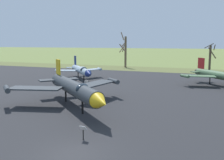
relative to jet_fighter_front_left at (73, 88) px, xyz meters
name	(u,v)px	position (x,y,z in m)	size (l,w,h in m)	color
ground_plane	(72,155)	(5.80, -10.16, -2.22)	(600.00, 600.00, 0.00)	olive
asphalt_apron	(142,98)	(5.80, 7.11, -2.19)	(106.53, 57.56, 0.05)	#28282B
grass_verge_strip	(177,70)	(5.80, 41.90, -2.19)	(166.53, 12.00, 0.06)	brown
jet_fighter_front_left	(73,88)	(0.00, 0.00, 0.00)	(14.38, 13.98, 4.91)	#33383D
info_placard_front_left	(83,131)	(5.34, -7.81, -1.52)	(0.48, 0.32, 1.12)	black
jet_fighter_front_right	(81,70)	(-9.30, 18.77, -0.37)	(10.18, 10.80, 4.32)	#8EA3B2
info_placard_front_right	(86,83)	(-4.77, 12.12, -1.57)	(0.67, 0.29, 1.00)	black
jet_fighter_rear_center	(221,75)	(15.28, 19.96, -0.37)	(10.99, 11.49, 4.36)	#4C6B47
bare_tree_far_left	(125,51)	(-9.00, 43.94, 2.61)	(2.31, 3.18, 9.94)	brown
bare_tree_left_of_center	(210,57)	(13.44, 44.42, 1.35)	(2.97, 3.01, 6.90)	#42382D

